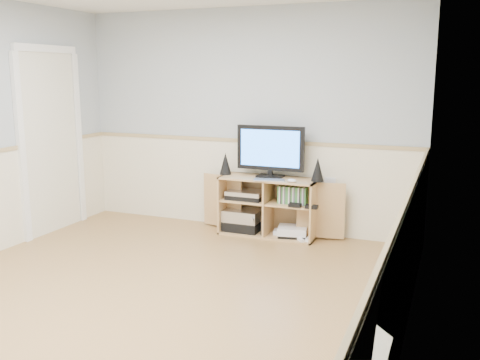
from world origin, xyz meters
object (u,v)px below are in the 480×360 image
at_px(game_consoles, 292,232).
at_px(keyboard, 269,180).
at_px(media_cabinet, 270,205).
at_px(monitor, 270,150).

bearing_deg(game_consoles, keyboard, -150.44).
distance_m(media_cabinet, game_consoles, 0.39).
bearing_deg(game_consoles, monitor, 167.62).
bearing_deg(monitor, media_cabinet, 90.00).
height_order(monitor, game_consoles, monitor).
bearing_deg(monitor, keyboard, -74.51).
distance_m(media_cabinet, monitor, 0.63).
relative_size(media_cabinet, game_consoles, 3.61).
relative_size(media_cabinet, keyboard, 5.11).
xyz_separation_m(monitor, keyboard, (0.05, -0.19, -0.30)).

